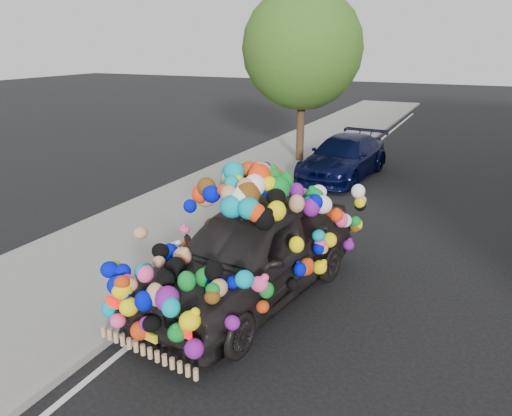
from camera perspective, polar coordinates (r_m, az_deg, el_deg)
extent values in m
plane|color=black|center=(8.93, 6.77, -10.06)|extent=(100.00, 100.00, 0.00)
cube|color=gray|center=(10.86, -15.33, -4.90)|extent=(4.00, 60.00, 0.12)
cube|color=gray|center=(9.78, -6.46, -6.95)|extent=(0.15, 60.00, 0.13)
cylinder|color=#332114|center=(18.30, 5.10, 9.33)|extent=(0.28, 0.28, 2.73)
sphere|color=#2B5015|center=(18.08, 5.35, 17.70)|extent=(4.20, 4.20, 4.20)
imported|color=black|center=(8.57, -0.59, -5.06)|extent=(2.69, 5.09, 1.65)
cube|color=red|center=(7.38, -16.03, -10.31)|extent=(0.23, 0.09, 0.14)
cube|color=red|center=(6.53, -8.24, -13.79)|extent=(0.23, 0.09, 0.14)
cube|color=yellow|center=(7.09, -12.29, -14.10)|extent=(0.34, 0.09, 0.12)
imported|color=black|center=(16.62, 9.98, 5.74)|extent=(2.28, 4.74, 1.33)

